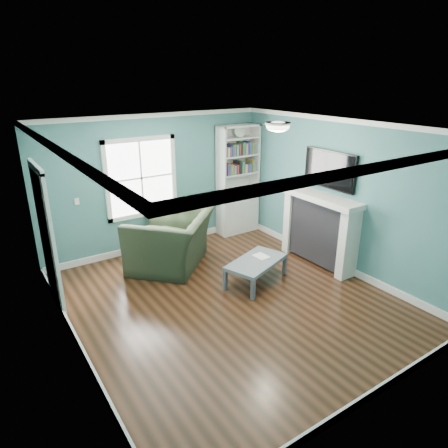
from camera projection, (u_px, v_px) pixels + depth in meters
floor at (230, 300)px, 6.13m from camera, size 5.00×5.00×0.00m
room_walls at (230, 202)px, 5.57m from camera, size 5.00×5.00×5.00m
trim at (230, 225)px, 5.70m from camera, size 4.50×5.00×2.60m
window at (141, 178)px, 7.40m from camera, size 1.40×0.06×1.50m
bookshelf at (238, 191)px, 8.52m from camera, size 0.90×0.35×2.31m
fireplace at (319, 230)px, 7.14m from camera, size 0.44×1.58×1.30m
tv at (330, 170)px, 6.82m from camera, size 0.06×1.10×0.65m
door at (46, 237)px, 5.69m from camera, size 0.12×0.98×2.17m
ceiling_fixture at (278, 126)px, 5.78m from camera, size 0.38×0.38×0.15m
light_switch at (77, 201)px, 6.87m from camera, size 0.08×0.01×0.12m
recliner at (170, 232)px, 7.06m from camera, size 1.71×1.70×1.27m
coffee_table at (256, 263)px, 6.56m from camera, size 1.21×0.92×0.39m
paper_sheet at (261, 256)px, 6.69m from camera, size 0.22×0.27×0.00m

